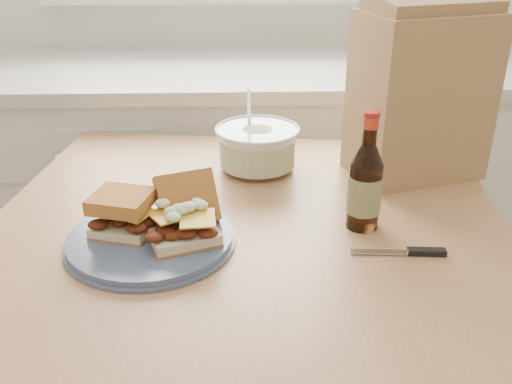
{
  "coord_description": "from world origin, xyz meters",
  "views": [
    {
      "loc": [
        0.01,
        -0.15,
        1.38
      ],
      "look_at": [
        0.05,
        0.79,
        0.92
      ],
      "focal_mm": 40.0,
      "sensor_mm": 36.0,
      "label": 1
    }
  ],
  "objects_px": {
    "paper_bag": "(420,96)",
    "beer_bottle": "(365,185)",
    "coleslaw_bowl": "(257,149)",
    "dining_table": "(244,284)",
    "plate": "(151,239)"
  },
  "relations": [
    {
      "from": "plate",
      "to": "coleslaw_bowl",
      "type": "distance_m",
      "value": 0.39
    },
    {
      "from": "plate",
      "to": "paper_bag",
      "type": "relative_size",
      "value": 0.83
    },
    {
      "from": "paper_bag",
      "to": "beer_bottle",
      "type": "bearing_deg",
      "value": -139.75
    },
    {
      "from": "paper_bag",
      "to": "dining_table",
      "type": "bearing_deg",
      "value": -162.68
    },
    {
      "from": "coleslaw_bowl",
      "to": "paper_bag",
      "type": "relative_size",
      "value": 0.54
    },
    {
      "from": "coleslaw_bowl",
      "to": "paper_bag",
      "type": "height_order",
      "value": "paper_bag"
    },
    {
      "from": "dining_table",
      "to": "beer_bottle",
      "type": "relative_size",
      "value": 4.89
    },
    {
      "from": "paper_bag",
      "to": "coleslaw_bowl",
      "type": "bearing_deg",
      "value": 159.1
    },
    {
      "from": "dining_table",
      "to": "paper_bag",
      "type": "xyz_separation_m",
      "value": [
        0.39,
        0.26,
        0.3
      ]
    },
    {
      "from": "dining_table",
      "to": "beer_bottle",
      "type": "bearing_deg",
      "value": 9.68
    },
    {
      "from": "dining_table",
      "to": "plate",
      "type": "bearing_deg",
      "value": -158.54
    },
    {
      "from": "beer_bottle",
      "to": "paper_bag",
      "type": "xyz_separation_m",
      "value": [
        0.17,
        0.25,
        0.09
      ]
    },
    {
      "from": "beer_bottle",
      "to": "coleslaw_bowl",
      "type": "bearing_deg",
      "value": 138.63
    },
    {
      "from": "dining_table",
      "to": "plate",
      "type": "distance_m",
      "value": 0.22
    },
    {
      "from": "dining_table",
      "to": "beer_bottle",
      "type": "height_order",
      "value": "beer_bottle"
    }
  ]
}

